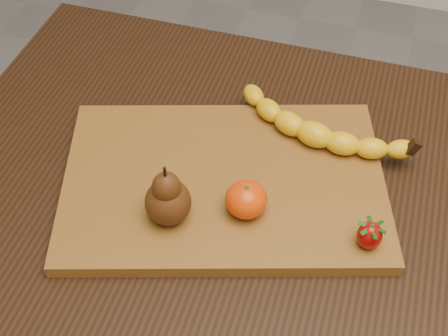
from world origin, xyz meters
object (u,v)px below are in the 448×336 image
(pear, at_px, (167,194))
(mandarin, at_px, (246,200))
(cutting_board, at_px, (224,182))
(table, at_px, (266,237))

(pear, relative_size, mandarin, 1.70)
(mandarin, bearing_deg, pear, -157.60)
(cutting_board, xyz_separation_m, mandarin, (0.05, -0.05, 0.03))
(table, bearing_deg, cutting_board, -178.95)
(cutting_board, height_order, pear, pear)
(mandarin, bearing_deg, table, 66.63)
(mandarin, bearing_deg, cutting_board, 133.22)
(table, bearing_deg, mandarin, -113.37)
(table, distance_m, cutting_board, 0.13)
(pear, bearing_deg, mandarin, 22.40)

